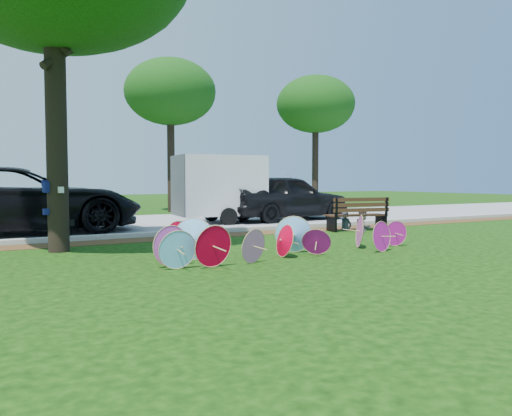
# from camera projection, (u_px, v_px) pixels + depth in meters

# --- Properties ---
(ground) EXTENTS (90.00, 90.00, 0.00)m
(ground) POSITION_uv_depth(u_px,v_px,m) (284.00, 260.00, 9.68)
(ground) COLOR black
(ground) RESTS_ON ground
(mulch_strip) EXTENTS (90.00, 1.00, 0.01)m
(mulch_strip) POSITION_uv_depth(u_px,v_px,m) (195.00, 237.00, 13.60)
(mulch_strip) COLOR #472D16
(mulch_strip) RESTS_ON ground
(curb) EXTENTS (90.00, 0.30, 0.12)m
(curb) POSITION_uv_depth(u_px,v_px,m) (186.00, 232.00, 14.21)
(curb) COLOR #B7B5AD
(curb) RESTS_ON ground
(street) EXTENTS (90.00, 8.00, 0.01)m
(street) POSITION_uv_depth(u_px,v_px,m) (144.00, 223.00, 17.83)
(street) COLOR gray
(street) RESTS_ON ground
(parasol_pile) EXTENTS (6.25, 2.06, 0.83)m
(parasol_pile) POSITION_uv_depth(u_px,v_px,m) (260.00, 239.00, 9.96)
(parasol_pile) COLOR red
(parasol_pile) RESTS_ON ground
(black_van) EXTENTS (6.94, 3.30, 1.91)m
(black_van) POSITION_uv_depth(u_px,v_px,m) (18.00, 201.00, 14.27)
(black_van) COLOR black
(black_van) RESTS_ON ground
(dark_pickup) EXTENTS (5.35, 2.56, 1.76)m
(dark_pickup) POSITION_uv_depth(u_px,v_px,m) (286.00, 197.00, 19.12)
(dark_pickup) COLOR black
(dark_pickup) RESTS_ON ground
(cargo_trailer) EXTENTS (3.21, 2.22, 2.71)m
(cargo_trailer) POSITION_uv_depth(u_px,v_px,m) (219.00, 185.00, 17.90)
(cargo_trailer) COLOR silver
(cargo_trailer) RESTS_ON ground
(park_bench) EXTENTS (2.03, 1.07, 1.01)m
(park_bench) POSITION_uv_depth(u_px,v_px,m) (356.00, 214.00, 15.32)
(park_bench) COLOR black
(park_bench) RESTS_ON ground
(person_left) EXTENTS (0.45, 0.32, 1.17)m
(person_left) POSITION_uv_depth(u_px,v_px,m) (346.00, 212.00, 15.18)
(person_left) COLOR #333B46
(person_left) RESTS_ON ground
(person_right) EXTENTS (0.68, 0.56, 1.29)m
(person_right) POSITION_uv_depth(u_px,v_px,m) (364.00, 209.00, 15.52)
(person_right) COLOR #B3B3BC
(person_right) RESTS_ON ground
(bg_trees) EXTENTS (23.38, 4.79, 7.40)m
(bg_trees) POSITION_uv_depth(u_px,v_px,m) (158.00, 91.00, 23.53)
(bg_trees) COLOR black
(bg_trees) RESTS_ON ground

